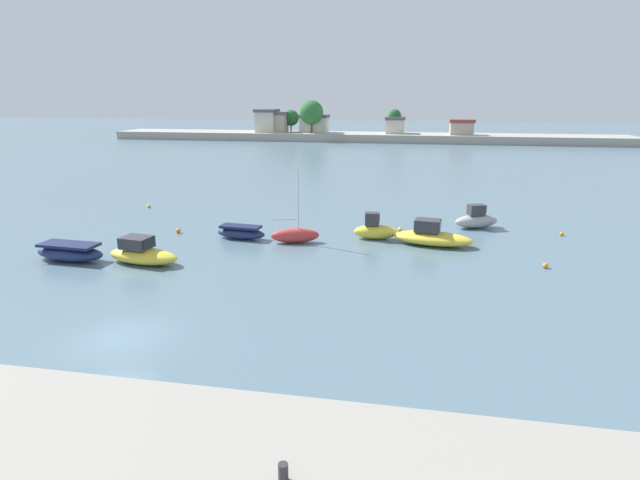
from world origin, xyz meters
TOP-DOWN VIEW (x-y plane):
  - ground_plane at (0.00, 0.00)m, footprint 400.00×400.00m
  - mooring_bollard at (9.74, -8.91)m, footprint 0.24×0.24m
  - moored_boat_0 at (-9.22, 9.38)m, footprint 4.85×2.10m
  - moored_boat_1 at (-4.31, 9.69)m, footprint 5.08×2.58m
  - moored_boat_2 at (-0.05, 16.31)m, footprint 3.90×1.73m
  - moored_boat_3 at (4.17, 16.01)m, footprint 3.63×1.87m
  - moored_boat_4 at (9.79, 18.09)m, footprint 3.34×1.56m
  - moored_boat_5 at (13.90, 17.27)m, footprint 5.86×3.07m
  - moored_boat_6 at (17.55, 22.81)m, footprint 3.85×2.61m
  - mooring_buoy_0 at (-12.28, 25.07)m, footprint 0.33×0.33m
  - mooring_buoy_1 at (11.56, 20.48)m, footprint 0.36×0.36m
  - mooring_buoy_2 at (23.74, 21.54)m, footprint 0.29×0.29m
  - mooring_buoy_3 at (20.70, 13.35)m, footprint 0.34×0.34m
  - mooring_buoy_4 at (-5.39, 16.98)m, footprint 0.37×0.37m
  - distant_shoreline at (-2.19, 102.08)m, footprint 119.26×11.22m

SIDE VIEW (x-z plane):
  - ground_plane at x=0.00m, z-range 0.00..0.00m
  - mooring_buoy_2 at x=23.74m, z-range 0.00..0.29m
  - mooring_buoy_0 at x=-12.28m, z-range 0.00..0.33m
  - mooring_buoy_3 at x=20.70m, z-range 0.00..0.34m
  - mooring_buoy_1 at x=11.56m, z-range 0.00..0.36m
  - mooring_buoy_4 at x=-5.39m, z-range 0.00..0.37m
  - moored_boat_2 at x=-0.05m, z-range -0.03..0.98m
  - moored_boat_0 at x=-9.22m, z-range -0.03..1.12m
  - moored_boat_3 at x=4.17m, z-range -2.19..3.34m
  - moored_boat_5 at x=13.90m, z-range -0.30..1.53m
  - moored_boat_1 at x=-4.31m, z-range -0.22..1.51m
  - moored_boat_6 at x=17.55m, z-range -0.27..1.65m
  - moored_boat_4 at x=9.79m, z-range -0.31..1.69m
  - distant_shoreline at x=-2.19m, z-range -2.81..6.48m
  - mooring_bollard at x=9.74m, z-range 1.75..2.21m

